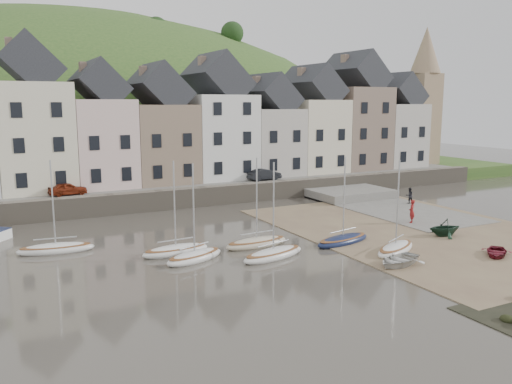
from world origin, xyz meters
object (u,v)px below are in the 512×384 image
rowboat_green (445,227)px  person_dark (409,196)px  rowboat_red (496,252)px  person_red (412,211)px  sailboat_0 (56,248)px  car_right (264,174)px  car_left (68,189)px  rowboat_white (398,260)px

rowboat_green → person_dark: 12.33m
rowboat_red → person_red: person_red is taller
sailboat_0 → car_right: (22.43, 12.77, 1.94)m
person_red → car_left: size_ratio=0.57×
sailboat_0 → person_red: size_ratio=3.38×
person_red → car_left: bearing=-79.4°
rowboat_white → person_red: 11.80m
rowboat_white → rowboat_green: 8.74m
rowboat_white → rowboat_green: bearing=100.5°
sailboat_0 → person_dark: 32.36m
rowboat_green → person_dark: person_dark is taller
person_red → rowboat_white: bearing=-0.8°
rowboat_white → person_red: bearing=117.5°
rowboat_green → car_left: 31.74m
rowboat_green → rowboat_red: (-0.97, -5.21, -0.39)m
rowboat_red → car_left: bearing=-177.3°
car_right → rowboat_white: bearing=165.5°
car_left → car_right: car_right is taller
person_dark → car_left: size_ratio=0.46×
sailboat_0 → car_right: 25.88m
rowboat_green → car_left: car_left is taller
rowboat_green → person_dark: size_ratio=1.63×
rowboat_red → person_dark: size_ratio=1.68×
person_dark → rowboat_green: bearing=72.0°
person_red → car_right: (-4.18, 17.40, 1.15)m
person_dark → car_left: car_left is taller
rowboat_green → car_right: 21.91m
car_right → car_left: bearing=85.5°
rowboat_red → car_right: (-2.42, 26.80, 1.88)m
car_right → person_dark: bearing=-142.9°
rowboat_green → car_right: (-3.39, 21.60, 1.48)m
person_red → car_right: 17.93m
rowboat_white → car_right: car_right is taller
rowboat_white → car_right: 25.84m
sailboat_0 → rowboat_green: size_ratio=2.52×
sailboat_0 → rowboat_white: (17.96, -12.62, 0.14)m
sailboat_0 → person_red: bearing=-9.9°
rowboat_white → rowboat_red: rowboat_white is taller
rowboat_white → rowboat_red: (6.90, -1.42, -0.07)m
person_red → car_left: (-24.01, 17.40, 1.11)m
rowboat_white → rowboat_green: (7.87, 3.79, 0.32)m
person_dark → sailboat_0: bearing=16.7°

